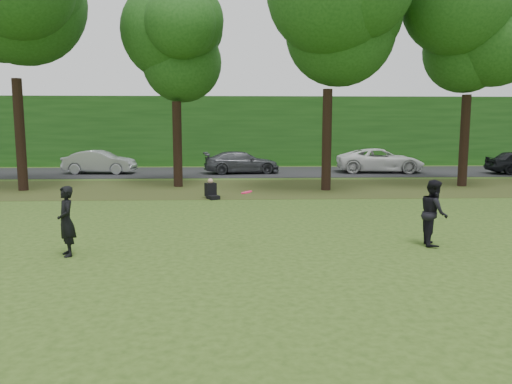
{
  "coord_description": "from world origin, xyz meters",
  "views": [
    {
      "loc": [
        -0.26,
        -10.5,
        3.08
      ],
      "look_at": [
        0.31,
        2.39,
        1.3
      ],
      "focal_mm": 35.0,
      "sensor_mm": 36.0,
      "label": 1
    }
  ],
  "objects_px": {
    "player_left": "(66,221)",
    "frisbee": "(247,192)",
    "player_right": "(434,213)",
    "seated_person": "(211,191)"
  },
  "relations": [
    {
      "from": "player_left",
      "to": "frisbee",
      "type": "xyz_separation_m",
      "value": [
        4.21,
        0.37,
        0.6
      ]
    },
    {
      "from": "player_right",
      "to": "seated_person",
      "type": "distance_m",
      "value": 10.16
    },
    {
      "from": "player_right",
      "to": "seated_person",
      "type": "xyz_separation_m",
      "value": [
        -5.99,
        8.19,
        -0.53
      ]
    },
    {
      "from": "player_right",
      "to": "seated_person",
      "type": "bearing_deg",
      "value": 46.43
    },
    {
      "from": "player_right",
      "to": "player_left",
      "type": "bearing_deg",
      "value": 104.39
    },
    {
      "from": "player_right",
      "to": "frisbee",
      "type": "distance_m",
      "value": 4.79
    },
    {
      "from": "seated_person",
      "to": "frisbee",
      "type": "bearing_deg",
      "value": -106.1
    },
    {
      "from": "player_left",
      "to": "player_right",
      "type": "relative_size",
      "value": 0.98
    },
    {
      "from": "player_left",
      "to": "player_right",
      "type": "distance_m",
      "value": 8.98
    },
    {
      "from": "player_right",
      "to": "seated_person",
      "type": "height_order",
      "value": "player_right"
    }
  ]
}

